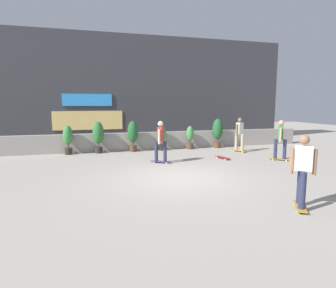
% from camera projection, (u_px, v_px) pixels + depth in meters
% --- Properties ---
extents(ground_plane, '(48.00, 48.00, 0.00)m').
position_uv_depth(ground_plane, '(181.00, 178.00, 9.20)').
color(ground_plane, '#A8A093').
extents(planter_wall, '(18.00, 0.40, 0.90)m').
position_uv_depth(planter_wall, '(145.00, 141.00, 14.85)').
color(planter_wall, gray).
rests_on(planter_wall, ground).
extents(building_backdrop, '(20.00, 2.08, 6.50)m').
position_uv_depth(building_backdrop, '(132.00, 90.00, 18.28)').
color(building_backdrop, '#38383D').
rests_on(building_backdrop, ground).
extents(potted_plant_0, '(0.45, 0.45, 1.37)m').
position_uv_depth(potted_plant_0, '(68.00, 138.00, 13.38)').
color(potted_plant_0, '#2D2823').
rests_on(potted_plant_0, ground).
extents(potted_plant_1, '(0.53, 0.53, 1.53)m').
position_uv_depth(potted_plant_1, '(98.00, 135.00, 13.73)').
color(potted_plant_1, '#2D2823').
rests_on(potted_plant_1, ground).
extents(potted_plant_2, '(0.53, 0.53, 1.53)m').
position_uv_depth(potted_plant_2, '(133.00, 134.00, 14.18)').
color(potted_plant_2, brown).
rests_on(potted_plant_2, ground).
extents(potted_plant_3, '(0.38, 0.38, 1.23)m').
position_uv_depth(potted_plant_3, '(162.00, 137.00, 14.62)').
color(potted_plant_3, black).
rests_on(potted_plant_3, ground).
extents(potted_plant_4, '(0.38, 0.38, 1.22)m').
position_uv_depth(potted_plant_4, '(190.00, 137.00, 15.03)').
color(potted_plant_4, brown).
rests_on(potted_plant_4, ground).
extents(potted_plant_5, '(0.55, 0.55, 1.58)m').
position_uv_depth(potted_plant_5, '(218.00, 131.00, 15.41)').
color(potted_plant_5, brown).
rests_on(potted_plant_5, ground).
extents(skater_far_right, '(0.75, 0.66, 1.70)m').
position_uv_depth(skater_far_right, '(281.00, 138.00, 11.91)').
color(skater_far_right, '#BF8C26').
rests_on(skater_far_right, ground).
extents(skater_mid_plaza, '(0.80, 0.55, 1.70)m').
position_uv_depth(skater_mid_plaza, '(161.00, 140.00, 11.37)').
color(skater_mid_plaza, '#72338C').
rests_on(skater_mid_plaza, ground).
extents(skater_by_wall_right, '(0.53, 0.81, 1.70)m').
position_uv_depth(skater_by_wall_right, '(240.00, 133.00, 14.08)').
color(skater_by_wall_right, '#BF8C26').
rests_on(skater_by_wall_right, ground).
extents(skater_far_left, '(0.60, 0.78, 1.70)m').
position_uv_depth(skater_far_left, '(303.00, 168.00, 6.34)').
color(skater_far_left, '#BF8C26').
rests_on(skater_far_left, ground).
extents(skateboard_near_camera, '(0.40, 0.82, 0.08)m').
position_uv_depth(skateboard_near_camera, '(223.00, 157.00, 12.36)').
color(skateboard_near_camera, maroon).
rests_on(skateboard_near_camera, ground).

